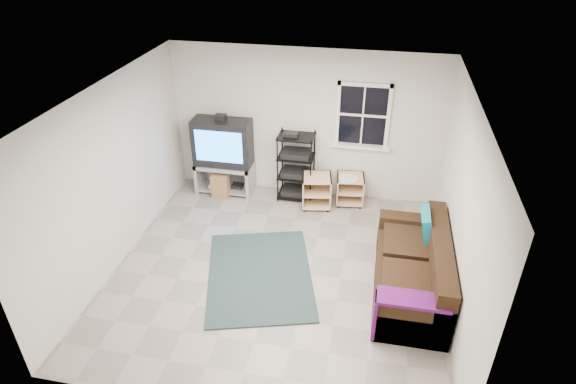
% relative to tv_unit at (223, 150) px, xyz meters
% --- Properties ---
extents(room, '(4.60, 4.62, 4.60)m').
position_rel_tv_unit_xyz_m(room, '(2.36, 0.24, 0.66)').
color(room, gray).
rests_on(room, ground).
extents(tv_unit, '(1.01, 0.50, 1.48)m').
position_rel_tv_unit_xyz_m(tv_unit, '(0.00, 0.00, 0.00)').
color(tv_unit, '#A3A3AB').
rests_on(tv_unit, ground).
extents(av_rack, '(0.61, 0.45, 1.23)m').
position_rel_tv_unit_xyz_m(av_rack, '(1.29, 0.03, -0.28)').
color(av_rack, black).
rests_on(av_rack, ground).
extents(side_table_left, '(0.55, 0.55, 0.57)m').
position_rel_tv_unit_xyz_m(side_table_left, '(1.69, -0.15, -0.51)').
color(side_table_left, '#DAB286').
rests_on(side_table_left, ground).
extents(side_table_right, '(0.51, 0.52, 0.53)m').
position_rel_tv_unit_xyz_m(side_table_right, '(2.24, 0.05, -0.52)').
color(side_table_right, '#DAB286').
rests_on(side_table_right, ground).
extents(sofa, '(0.90, 2.04, 0.93)m').
position_rel_tv_unit_xyz_m(sofa, '(3.27, -2.09, -0.48)').
color(sofa, black).
rests_on(sofa, ground).
extents(shag_rug, '(1.92, 2.29, 0.02)m').
position_rel_tv_unit_xyz_m(shag_rug, '(1.18, -2.17, -0.80)').
color(shag_rug, black).
rests_on(shag_rug, ground).
extents(paper_bag, '(0.30, 0.20, 0.43)m').
position_rel_tv_unit_xyz_m(paper_bag, '(-0.03, -0.22, -0.60)').
color(paper_bag, olive).
rests_on(paper_bag, ground).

